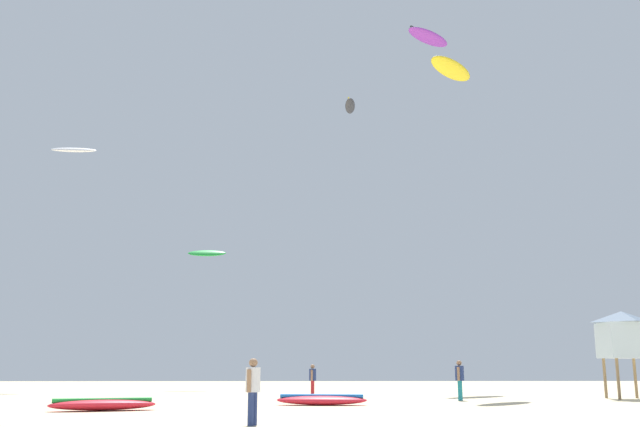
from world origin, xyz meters
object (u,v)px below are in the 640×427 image
kite_aloft_0 (350,106)px  kite_aloft_4 (74,150)px  person_foreground (253,386)px  kite_aloft_1 (207,253)px  kite_grounded_mid (322,400)px  kite_aloft_3 (428,37)px  lifeguard_tower (623,334)px  kite_grounded_near (103,405)px  kite_aloft_2 (451,69)px  person_midground (460,377)px  person_left (313,378)px

kite_aloft_0 → kite_aloft_4: kite_aloft_0 is taller
person_foreground → kite_aloft_1: (-5.68, 30.61, 8.36)m
kite_grounded_mid → kite_aloft_1: bearing=110.4°
kite_aloft_0 → kite_aloft_3: size_ratio=0.65×
lifeguard_tower → kite_grounded_mid: bearing=-160.4°
kite_aloft_3 → kite_aloft_4: kite_aloft_3 is taller
kite_grounded_near → kite_aloft_1: size_ratio=1.41×
kite_grounded_near → lifeguard_tower: 24.31m
person_foreground → kite_aloft_2: bearing=87.5°
kite_aloft_2 → kite_aloft_4: size_ratio=1.25×
person_midground → person_foreground: bearing=81.6°
person_midground → kite_aloft_3: bearing=-74.3°
kite_grounded_near → kite_aloft_0: 28.92m
person_midground → kite_grounded_near: 15.99m
person_foreground → kite_aloft_3: bearing=94.3°
person_left → kite_aloft_4: (-17.34, 12.42, 15.99)m
person_left → kite_aloft_1: size_ratio=0.60×
kite_aloft_0 → kite_aloft_3: 11.33m
person_foreground → kite_grounded_mid: bearing=101.5°
lifeguard_tower → kite_aloft_1: bearing=145.3°
person_left → kite_aloft_3: size_ratio=0.38×
lifeguard_tower → kite_aloft_4: kite_aloft_4 is taller
person_left → kite_aloft_1: 16.92m
kite_aloft_3 → lifeguard_tower: bearing=-69.8°
kite_aloft_4 → kite_aloft_1: bearing=1.3°
lifeguard_tower → person_midground: bearing=-170.7°
person_midground → kite_aloft_3: kite_aloft_3 is taller
person_foreground → kite_grounded_mid: size_ratio=0.47×
lifeguard_tower → kite_aloft_2: 18.71m
person_midground → person_left: 7.96m
person_foreground → kite_aloft_0: size_ratio=0.64×
kite_grounded_mid → kite_aloft_0: kite_aloft_0 is taller
kite_aloft_2 → kite_aloft_3: size_ratio=0.98×
kite_aloft_1 → kite_aloft_4: bearing=-178.7°
lifeguard_tower → kite_aloft_1: kite_aloft_1 is taller
kite_aloft_3 → kite_aloft_4: 28.09m
person_foreground → person_midground: (8.46, 13.68, 0.03)m
kite_grounded_mid → kite_aloft_1: 24.03m
kite_grounded_near → kite_aloft_2: size_ratio=0.92×
person_midground → kite_aloft_2: size_ratio=0.43×
person_midground → person_left: bearing=-9.3°
lifeguard_tower → kite_aloft_1: 28.06m
person_left → kite_aloft_0: 19.79m
person_midground → kite_grounded_mid: 7.55m
kite_aloft_1 → kite_aloft_4: (-9.91, -0.23, 7.55)m
lifeguard_tower → kite_aloft_2: kite_aloft_2 is taller
person_foreground → kite_grounded_mid: (2.05, 9.78, -0.81)m
person_left → lifeguard_tower: (15.04, -2.93, 2.11)m
kite_grounded_mid → kite_aloft_2: size_ratio=0.90×
kite_aloft_0 → kite_aloft_2: kite_aloft_2 is taller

